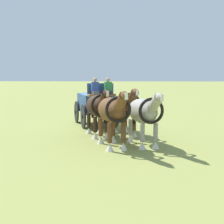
% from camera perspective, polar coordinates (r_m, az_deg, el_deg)
% --- Properties ---
extents(ground_plane, '(220.00, 220.00, 0.00)m').
position_cam_1_polar(ground_plane, '(20.38, -2.73, -2.04)').
color(ground_plane, olive).
extents(show_wagon, '(5.82, 2.88, 2.71)m').
position_cam_1_polar(show_wagon, '(20.08, -2.65, 1.33)').
color(show_wagon, '#2D4C7A').
rests_on(show_wagon, ground).
extents(draft_horse_rear_near, '(2.95, 1.57, 2.28)m').
position_cam_1_polar(draft_horse_rear_near, '(16.75, 2.10, 1.00)').
color(draft_horse_rear_near, brown).
rests_on(draft_horse_rear_near, ground).
extents(draft_horse_rear_off, '(3.09, 1.61, 2.26)m').
position_cam_1_polar(draft_horse_rear_off, '(16.43, -2.25, 0.83)').
color(draft_horse_rear_off, '#331E14').
rests_on(draft_horse_rear_off, ground).
extents(draft_horse_lead_near, '(3.14, 1.63, 2.24)m').
position_cam_1_polar(draft_horse_lead_near, '(14.30, 5.11, -0.05)').
color(draft_horse_lead_near, '#9E998E').
rests_on(draft_horse_lead_near, ground).
extents(draft_horse_lead_off, '(3.15, 1.62, 2.32)m').
position_cam_1_polar(draft_horse_lead_off, '(13.91, 0.07, 0.09)').
color(draft_horse_lead_off, brown).
rests_on(draft_horse_lead_off, ground).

